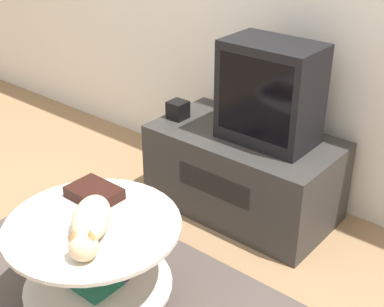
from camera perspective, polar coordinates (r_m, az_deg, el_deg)
name	(u,v)px	position (r m, az deg, el deg)	size (l,w,h in m)	color
ground_plane	(81,307)	(2.59, -11.75, -15.76)	(12.00, 12.00, 0.00)	#93704C
rug	(81,306)	(2.58, -11.77, -15.60)	(1.74, 1.30, 0.02)	#4C423D
tv_stand	(243,172)	(3.07, 5.51, -2.02)	(1.05, 0.57, 0.48)	#33302D
tv	(270,93)	(2.81, 8.33, 6.41)	(0.50, 0.31, 0.54)	black
speaker	(178,110)	(3.13, -1.53, 4.68)	(0.10, 0.10, 0.10)	black
coffee_table	(96,255)	(2.38, -10.24, -10.60)	(0.75, 0.75, 0.44)	#B2B2B7
dvd_box	(94,193)	(2.44, -10.38, -4.16)	(0.23, 0.17, 0.05)	black
cat	(90,223)	(2.18, -10.82, -7.29)	(0.36, 0.41, 0.14)	beige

